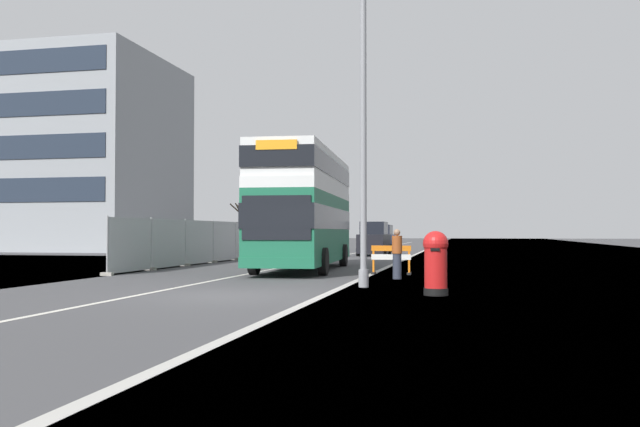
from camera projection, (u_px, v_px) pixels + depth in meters
name	position (u px, v px, depth m)	size (l,w,h in m)	color
ground	(249.00, 298.00, 16.46)	(140.00, 280.00, 0.10)	#424244
double_decker_bus	(304.00, 208.00, 27.67)	(3.32, 11.12, 4.75)	#196042
lamppost_foreground	(363.00, 142.00, 19.11)	(0.29, 0.70, 8.68)	gray
red_pillar_postbox	(436.00, 260.00, 16.64)	(0.62, 0.62, 1.59)	black
roadworks_barrier	(391.00, 257.00, 24.70)	(1.45, 0.46, 1.06)	orange
construction_site_fence	(225.00, 242.00, 35.60)	(0.44, 24.00, 2.15)	#A8AAAD
car_oncoming_near	(374.00, 240.00, 44.02)	(1.90, 4.23, 2.21)	black
car_receding_mid	(381.00, 239.00, 53.09)	(1.94, 4.35, 2.09)	navy
bare_tree_far_verge_near	(261.00, 227.00, 55.42)	(1.86, 2.71, 3.64)	#4C3D2D
bare_tree_far_verge_mid	(242.00, 224.00, 66.78)	(2.17, 2.13, 4.38)	#4C3D2D
pedestrian_at_kerb	(397.00, 254.00, 22.31)	(0.34, 0.34, 1.65)	#2D3342
backdrop_office_block	(25.00, 157.00, 58.69)	(25.33, 14.53, 16.13)	gray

